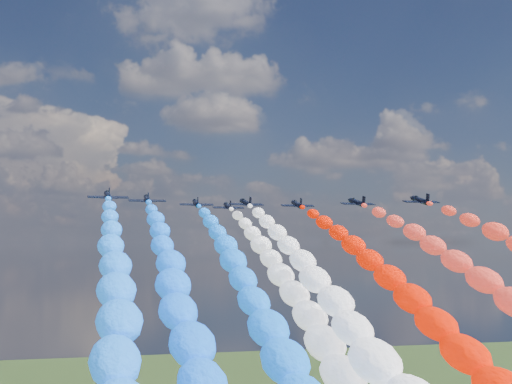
{
  "coord_description": "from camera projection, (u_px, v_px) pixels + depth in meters",
  "views": [
    {
      "loc": [
        -35.31,
        -146.78,
        86.81
      ],
      "look_at": [
        0.0,
        4.0,
        98.16
      ],
      "focal_mm": 48.53,
      "sensor_mm": 36.0,
      "label": 1
    }
  ],
  "objects": [
    {
      "name": "jet_2",
      "position": [
        196.0,
        203.0,
        164.11
      ],
      "size": [
        8.43,
        11.24,
        4.44
      ],
      "primitive_type": null,
      "rotation": [
        0.2,
        0.0,
        -0.05
      ],
      "color": "black"
    },
    {
      "name": "jet_7",
      "position": [
        420.0,
        200.0,
        153.52
      ],
      "size": [
        8.13,
        11.03,
        4.44
      ],
      "primitive_type": null,
      "rotation": [
        0.2,
        0.0,
        -0.02
      ],
      "color": "black"
    },
    {
      "name": "jet_1",
      "position": [
        147.0,
        199.0,
        148.85
      ],
      "size": [
        8.12,
        11.02,
        4.44
      ],
      "primitive_type": null,
      "rotation": [
        0.2,
        0.0,
        -0.02
      ],
      "color": "black"
    },
    {
      "name": "jet_0",
      "position": [
        108.0,
        196.0,
        137.56
      ],
      "size": [
        8.44,
        11.25,
        4.44
      ],
      "primitive_type": null,
      "rotation": [
        0.2,
        0.0,
        0.05
      ],
      "color": "black"
    },
    {
      "name": "trail_2",
      "position": [
        249.0,
        305.0,
        106.71
      ],
      "size": [
        6.58,
        113.09,
        42.85
      ],
      "primitive_type": null,
      "color": "blue"
    },
    {
      "name": "jet_3",
      "position": [
        246.0,
        203.0,
        163.5
      ],
      "size": [
        8.59,
        11.36,
        4.44
      ],
      "primitive_type": null,
      "rotation": [
        0.2,
        0.0,
        0.06
      ],
      "color": "black"
    },
    {
      "name": "jet_6",
      "position": [
        357.0,
        202.0,
        161.38
      ],
      "size": [
        8.41,
        11.23,
        4.44
      ],
      "primitive_type": null,
      "rotation": [
        0.2,
        0.0,
        0.05
      ],
      "color": "black"
    },
    {
      "name": "trail_1",
      "position": [
        178.0,
        316.0,
        91.46
      ],
      "size": [
        6.58,
        113.09,
        42.85
      ],
      "primitive_type": null,
      "color": "#1163F9"
    },
    {
      "name": "trail_4",
      "position": [
        290.0,
        298.0,
        121.18
      ],
      "size": [
        6.58,
        113.09,
        42.85
      ],
      "primitive_type": null,
      "color": "white"
    },
    {
      "name": "trail_5",
      "position": [
        399.0,
        303.0,
        111.66
      ],
      "size": [
        6.58,
        113.09,
        42.85
      ],
      "primitive_type": null,
      "color": "red"
    },
    {
      "name": "trail_6",
      "position": [
        500.0,
        307.0,
        103.98
      ],
      "size": [
        6.58,
        113.09,
        42.85
      ],
      "primitive_type": null,
      "color": "red"
    },
    {
      "name": "jet_5",
      "position": [
        297.0,
        204.0,
        169.06
      ],
      "size": [
        8.3,
        11.16,
        4.44
      ],
      "primitive_type": null,
      "rotation": [
        0.2,
        0.0,
        -0.04
      ],
      "color": "black"
    },
    {
      "name": "jet_4",
      "position": [
        228.0,
        206.0,
        178.57
      ],
      "size": [
        8.12,
        11.02,
        4.44
      ],
      "primitive_type": null,
      "rotation": [
        0.2,
        0.0,
        -0.02
      ],
      "color": "black"
    },
    {
      "name": "trail_0",
      "position": [
        115.0,
        326.0,
        80.16
      ],
      "size": [
        6.58,
        113.09,
        42.85
      ],
      "primitive_type": null,
      "color": "#1871FF"
    },
    {
      "name": "trail_3",
      "position": [
        326.0,
        306.0,
        106.11
      ],
      "size": [
        6.58,
        113.09,
        42.85
      ],
      "primitive_type": null,
      "color": "white"
    }
  ]
}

